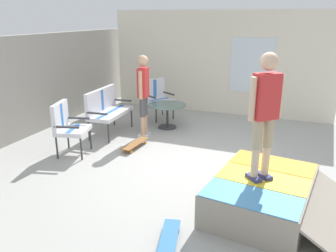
# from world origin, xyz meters

# --- Properties ---
(ground_plane) EXTENTS (12.00, 12.00, 0.10)m
(ground_plane) POSITION_xyz_m (0.00, 0.00, -0.05)
(ground_plane) COLOR #A8A8A3
(back_wall_cinderblock) EXTENTS (9.00, 0.20, 2.18)m
(back_wall_cinderblock) POSITION_xyz_m (0.00, 4.00, 1.09)
(back_wall_cinderblock) COLOR #9E998E
(back_wall_cinderblock) RESTS_ON ground_plane
(house_facade) EXTENTS (0.23, 6.00, 2.72)m
(house_facade) POSITION_xyz_m (3.80, 0.49, 1.36)
(house_facade) COLOR silver
(house_facade) RESTS_ON ground_plane
(skate_ramp) EXTENTS (1.93, 2.06, 0.48)m
(skate_ramp) POSITION_xyz_m (-0.97, -1.32, 0.24)
(skate_ramp) COLOR gray
(skate_ramp) RESTS_ON ground_plane
(patio_bench) EXTENTS (1.28, 0.62, 1.02)m
(patio_bench) POSITION_xyz_m (1.07, 2.39, 0.62)
(patio_bench) COLOR #38383D
(patio_bench) RESTS_ON ground_plane
(patio_chair_near_house) EXTENTS (0.82, 0.79, 1.02)m
(patio_chair_near_house) POSITION_xyz_m (2.61, 1.82, 0.61)
(patio_chair_near_house) COLOR #38383D
(patio_chair_near_house) RESTS_ON ground_plane
(patio_chair_by_wall) EXTENTS (0.74, 0.69, 1.02)m
(patio_chair_by_wall) POSITION_xyz_m (-0.26, 2.44, 0.61)
(patio_chair_by_wall) COLOR #38383D
(patio_chair_by_wall) RESTS_ON ground_plane
(patio_table) EXTENTS (0.90, 0.90, 0.57)m
(patio_table) POSITION_xyz_m (1.94, 1.26, 0.40)
(patio_table) COLOR #38383D
(patio_table) RESTS_ON ground_plane
(person_watching) EXTENTS (0.48, 0.28, 1.79)m
(person_watching) POSITION_xyz_m (1.21, 1.52, 1.05)
(person_watching) COLOR silver
(person_watching) RESTS_ON ground_plane
(person_skater) EXTENTS (0.37, 0.37, 1.67)m
(person_skater) POSITION_xyz_m (-1.00, -1.23, 1.46)
(person_skater) COLOR navy
(person_skater) RESTS_ON skate_ramp
(skateboard_by_bench) EXTENTS (0.81, 0.26, 0.10)m
(skateboard_by_bench) POSITION_xyz_m (0.48, 1.38, 0.08)
(skateboard_by_bench) COLOR brown
(skateboard_by_bench) RESTS_ON ground_plane
(skateboard_spare) EXTENTS (0.82, 0.38, 0.10)m
(skateboard_spare) POSITION_xyz_m (-2.17, -0.39, 0.08)
(skateboard_spare) COLOR #3372B2
(skateboard_spare) RESTS_ON ground_plane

